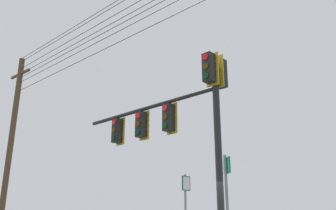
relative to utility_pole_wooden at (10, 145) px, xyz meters
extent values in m
cylinder|color=black|center=(-6.67, 11.80, -2.36)|extent=(0.20, 0.20, 6.03)
cylinder|color=black|center=(-5.19, 9.15, -0.13)|extent=(3.08, 5.36, 0.14)
cube|color=black|center=(-6.41, 11.94, 0.42)|extent=(0.41, 0.41, 0.90)
cube|color=#B29319|center=(-6.56, 11.86, 0.42)|extent=(0.25, 0.40, 1.04)
cylinder|color=red|center=(-6.27, 12.02, 0.72)|extent=(0.12, 0.19, 0.20)
cylinder|color=#3C2703|center=(-6.27, 12.02, 0.42)|extent=(0.12, 0.19, 0.20)
cylinder|color=black|center=(-6.27, 12.02, 0.12)|extent=(0.12, 0.19, 0.20)
cube|color=black|center=(-6.94, 11.65, 0.42)|extent=(0.41, 0.41, 0.90)
cube|color=#B29319|center=(-6.79, 11.73, 0.42)|extent=(0.25, 0.40, 1.04)
cylinder|color=red|center=(-7.08, 11.57, 0.72)|extent=(0.12, 0.19, 0.20)
cylinder|color=#3C2703|center=(-7.08, 11.57, 0.42)|extent=(0.12, 0.19, 0.20)
cylinder|color=black|center=(-7.08, 11.57, 0.12)|extent=(0.12, 0.19, 0.20)
cube|color=black|center=(-5.74, 10.12, -0.68)|extent=(0.40, 0.40, 0.90)
cube|color=#B29319|center=(-5.89, 10.05, -0.68)|extent=(0.23, 0.41, 1.04)
cylinder|color=red|center=(-5.59, 10.20, -0.38)|extent=(0.12, 0.19, 0.20)
cylinder|color=#3C2703|center=(-5.59, 10.20, -0.68)|extent=(0.12, 0.19, 0.20)
cylinder|color=black|center=(-5.59, 10.20, -0.98)|extent=(0.12, 0.19, 0.20)
cube|color=black|center=(-5.10, 8.98, -0.68)|extent=(0.41, 0.41, 0.90)
cube|color=#B29319|center=(-5.24, 8.89, -0.68)|extent=(0.26, 0.40, 1.04)
cylinder|color=red|center=(-4.96, 9.06, -0.38)|extent=(0.13, 0.19, 0.20)
cylinder|color=#3C2703|center=(-4.96, 9.06, -0.68)|extent=(0.13, 0.19, 0.20)
cylinder|color=black|center=(-4.96, 9.06, -0.98)|extent=(0.13, 0.19, 0.20)
cube|color=black|center=(-4.46, 7.83, -0.68)|extent=(0.40, 0.40, 0.90)
cube|color=#B29319|center=(-4.61, 7.75, -0.68)|extent=(0.24, 0.41, 1.04)
cylinder|color=red|center=(-4.31, 7.90, -0.38)|extent=(0.12, 0.19, 0.20)
cylinder|color=#3C2703|center=(-4.31, 7.90, -0.68)|extent=(0.12, 0.19, 0.20)
cylinder|color=black|center=(-4.31, 7.90, -0.98)|extent=(0.12, 0.19, 0.20)
cylinder|color=#4C3823|center=(0.00, 0.00, -0.12)|extent=(0.31, 0.31, 10.51)
cube|color=#4C3823|center=(0.00, 0.00, 4.19)|extent=(1.15, 1.73, 0.12)
cube|color=#0C7238|center=(-6.26, 10.28, -2.79)|extent=(0.32, 0.17, 0.45)
cube|color=white|center=(-6.27, 10.29, -2.79)|extent=(0.26, 0.12, 0.39)
cube|color=#0C7238|center=(-5.98, 13.63, -2.72)|extent=(0.05, 0.33, 0.36)
cube|color=white|center=(-5.99, 13.63, -2.72)|extent=(0.03, 0.27, 0.30)
camera|label=1|loc=(-2.26, 20.90, -3.90)|focal=38.49mm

